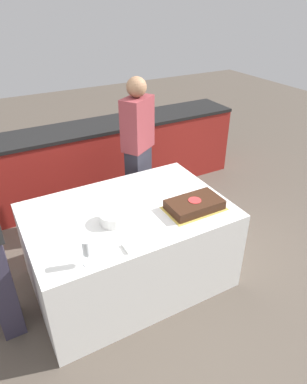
{
  "coord_description": "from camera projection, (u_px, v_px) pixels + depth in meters",
  "views": [
    {
      "loc": [
        -0.94,
        -2.15,
        2.33
      ],
      "look_at": [
        0.24,
        0.0,
        0.87
      ],
      "focal_mm": 32.0,
      "sensor_mm": 36.0,
      "label": 1
    }
  ],
  "objects": [
    {
      "name": "back_counter",
      "position": [
        72.0,
        166.0,
        4.19
      ],
      "size": [
        4.4,
        0.58,
        0.92
      ],
      "color": "maroon",
      "rests_on": "ground_plane"
    },
    {
      "name": "utensil_pile",
      "position": [
        135.0,
        245.0,
        2.4
      ],
      "size": [
        0.17,
        0.11,
        0.02
      ],
      "color": "white",
      "rests_on": "dining_table"
    },
    {
      "name": "wine_glass",
      "position": [
        86.0,
        249.0,
        2.19
      ],
      "size": [
        0.07,
        0.07,
        0.19
      ],
      "color": "white",
      "rests_on": "dining_table"
    },
    {
      "name": "side_plate_near_cake",
      "position": [
        166.0,
        196.0,
        2.99
      ],
      "size": [
        0.18,
        0.18,
        0.0
      ],
      "color": "white",
      "rests_on": "dining_table"
    },
    {
      "name": "dining_table",
      "position": [
        129.0,
        246.0,
        3.0
      ],
      "size": [
        1.65,
        1.11,
        0.77
      ],
      "color": "silver",
      "rests_on": "ground_plane"
    },
    {
      "name": "plate_stack",
      "position": [
        113.0,
        218.0,
        2.64
      ],
      "size": [
        0.22,
        0.22,
        0.09
      ],
      "color": "white",
      "rests_on": "dining_table"
    },
    {
      "name": "cake",
      "position": [
        194.0,
        205.0,
        2.8
      ],
      "size": [
        0.49,
        0.3,
        0.08
      ],
      "color": "gold",
      "rests_on": "dining_table"
    },
    {
      "name": "person_cutting_cake",
      "position": [
        138.0,
        154.0,
        3.55
      ],
      "size": [
        0.39,
        0.35,
        1.63
      ],
      "rotation": [
        0.0,
        0.0,
        -2.58
      ],
      "color": "#282833",
      "rests_on": "ground_plane"
    },
    {
      "name": "ground_plane",
      "position": [
        131.0,
        278.0,
        3.2
      ],
      "size": [
        14.0,
        14.0,
        0.0
      ],
      "primitive_type": "plane",
      "color": "brown"
    }
  ]
}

